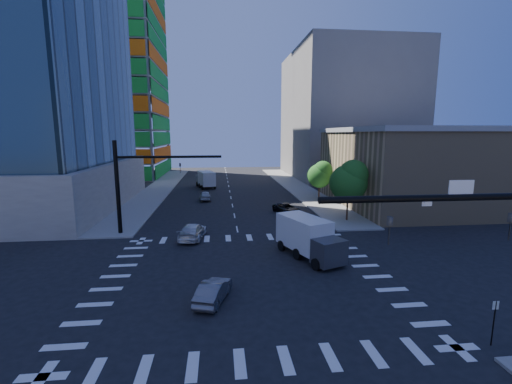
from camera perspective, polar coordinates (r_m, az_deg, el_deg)
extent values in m
plane|color=black|center=(24.31, -1.62, -13.91)|extent=(160.00, 160.00, 0.00)
cube|color=silver|center=(24.31, -1.62, -13.90)|extent=(20.00, 20.00, 0.01)
cube|color=gray|center=(64.56, 6.64, 0.95)|extent=(5.00, 60.00, 0.15)
cube|color=gray|center=(63.88, -15.80, 0.56)|extent=(5.00, 60.00, 0.15)
cube|color=gray|center=(55.45, -36.76, 0.74)|extent=(30.00, 30.00, 6.00)
cube|color=#1A902F|center=(86.53, -15.71, 19.09)|extent=(0.12, 24.00, 49.00)
cube|color=#DD5C0D|center=(77.55, -27.13, 19.59)|extent=(24.00, 0.12, 49.00)
cube|color=tan|center=(51.89, 24.92, 3.51)|extent=(20.00, 22.00, 10.00)
cube|color=gray|center=(51.68, 25.33, 9.35)|extent=(20.50, 22.50, 0.60)
cube|color=slate|center=(82.52, 14.56, 12.28)|extent=(24.00, 30.00, 28.00)
cylinder|color=black|center=(13.69, 30.89, -0.78)|extent=(10.00, 0.24, 0.24)
imported|color=black|center=(15.18, 36.60, -4.67)|extent=(0.16, 0.20, 1.00)
imported|color=black|center=(12.59, 21.28, -6.00)|extent=(0.16, 0.20, 1.00)
cube|color=white|center=(13.64, 31.02, 0.67)|extent=(0.90, 0.04, 0.50)
cylinder|color=black|center=(35.48, -22.09, 0.71)|extent=(0.40, 0.40, 9.00)
cylinder|color=black|center=(34.13, -14.26, 5.69)|extent=(10.00, 0.24, 0.24)
imported|color=black|center=(34.10, -12.52, 3.90)|extent=(0.16, 0.20, 1.00)
cylinder|color=#382316|center=(39.82, 14.94, -2.93)|extent=(0.20, 0.20, 2.27)
sphere|color=#1A4612|center=(39.29, 15.13, 1.47)|extent=(4.16, 4.16, 4.16)
sphere|color=#2A7326|center=(39.04, 15.90, 2.83)|extent=(3.25, 3.25, 3.25)
cylinder|color=#382316|center=(51.10, 10.44, -0.24)|extent=(0.20, 0.20, 1.92)
sphere|color=#1A4612|center=(50.72, 10.53, 2.67)|extent=(3.52, 3.52, 3.52)
sphere|color=#2A7326|center=(50.47, 11.10, 3.56)|extent=(2.75, 2.75, 2.75)
cylinder|color=black|center=(20.08, 34.83, -17.55)|extent=(0.06, 0.06, 2.20)
cube|color=silver|center=(19.72, 35.09, -15.20)|extent=(0.30, 0.03, 0.40)
imported|color=black|center=(42.44, 5.15, -2.78)|extent=(3.30, 4.98, 1.27)
imported|color=silver|center=(32.88, -10.51, -6.43)|extent=(2.71, 5.13, 1.42)
imported|color=#9DA1A4|center=(51.44, -8.45, -0.59)|extent=(1.81, 4.14, 1.39)
imported|color=#57575D|center=(21.05, -7.12, -16.04)|extent=(2.37, 3.94, 1.23)
cube|color=silver|center=(27.42, 9.11, -7.17)|extent=(3.92, 5.36, 2.52)
cube|color=#38393F|center=(27.60, 9.07, -8.43)|extent=(2.71, 2.43, 1.84)
cube|color=#B8B8BA|center=(63.68, -8.44, 2.37)|extent=(3.44, 5.19, 2.47)
cube|color=#38393F|center=(63.75, -8.43, 1.82)|extent=(2.56, 2.22, 1.81)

